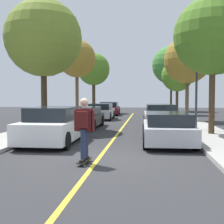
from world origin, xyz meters
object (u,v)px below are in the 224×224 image
street_tree_right_far (177,76)px  streetlamp (197,74)px  street_tree_left_nearest (43,38)px  street_tree_left_far (94,69)px  parked_car_right_near (160,116)px  street_tree_right_farthest (171,65)px  skateboarder (84,125)px  parked_car_left_nearest (54,125)px  parked_car_right_nearest (167,128)px  parked_car_left_near (84,117)px  parked_car_left_farthest (109,108)px  street_tree_left_near (77,59)px  street_tree_right_near (187,60)px  parked_car_left_far (101,111)px  skateboard (84,161)px  street_tree_right_nearest (213,36)px

street_tree_right_far → streetlamp: 14.49m
street_tree_left_nearest → street_tree_left_far: 16.37m
parked_car_right_near → street_tree_right_farthest: street_tree_right_farthest is taller
street_tree_right_farthest → skateboarder: bearing=-98.9°
parked_car_left_nearest → parked_car_right_nearest: bearing=3.5°
parked_car_left_near → street_tree_right_farthest: (6.64, 20.67, 5.02)m
street_tree_left_far → street_tree_right_far: size_ratio=1.22×
street_tree_right_far → street_tree_right_farthest: (0.00, 7.43, 1.79)m
street_tree_left_nearest → street_tree_left_far: street_tree_left_nearest is taller
parked_car_left_farthest → parked_car_left_nearest: bearing=-90.0°
street_tree_right_farthest → streetlamp: (-0.42, -21.89, -2.63)m
parked_car_right_nearest → street_tree_left_near: bearing=116.9°
parked_car_left_farthest → street_tree_right_near: 10.12m
street_tree_right_far → street_tree_left_far: bearing=164.2°
street_tree_left_nearest → skateboarder: 10.42m
parked_car_left_near → street_tree_right_near: (6.64, 5.70, 3.91)m
street_tree_right_farthest → parked_car_left_far: bearing=-115.2°
parked_car_left_near → skateboard: bearing=-78.1°
street_tree_right_far → streetlamp: size_ratio=1.07×
parked_car_right_nearest → streetlamp: 5.15m
street_tree_right_far → skateboard: (-4.69, -22.51, -3.76)m
street_tree_left_nearest → streetlamp: street_tree_left_nearest is taller
parked_car_left_nearest → street_tree_right_near: (6.64, 11.41, 3.82)m
skateboarder → street_tree_right_far: bearing=78.2°
street_tree_right_nearest → skateboarder: street_tree_right_nearest is taller
parked_car_left_nearest → parked_car_left_farthest: 17.98m
street_tree_right_near → skateboarder: 16.09m
street_tree_left_near → street_tree_right_farthest: 15.75m
street_tree_left_far → parked_car_left_near: bearing=-82.1°
street_tree_right_near → street_tree_right_far: bearing=90.0°
street_tree_right_nearest → street_tree_right_near: street_tree_right_nearest is taller
parked_car_left_near → street_tree_left_near: size_ratio=0.68×
parked_car_right_nearest → street_tree_left_nearest: bearing=144.1°
parked_car_left_far → parked_car_left_farthest: bearing=90.0°
street_tree_right_near → skateboard: (-4.69, -14.97, -4.44)m
parked_car_left_nearest → parked_car_left_far: (-0.00, 12.29, -0.08)m
street_tree_right_near → street_tree_right_farthest: size_ratio=0.78×
streetlamp → parked_car_right_near: bearing=129.8°
parked_car_left_nearest → street_tree_right_nearest: 8.16m
skateboard → parked_car_left_far: bearing=97.0°
street_tree_left_far → street_tree_right_nearest: bearing=-64.8°
parked_car_left_nearest → parked_car_left_farthest: size_ratio=1.02×
parked_car_right_near → parked_car_left_farthest: bearing=111.4°
parked_car_left_far → street_tree_right_far: size_ratio=0.78×
street_tree_right_farthest → parked_car_left_near: bearing=-107.8°
parked_car_left_near → parked_car_right_near: parked_car_right_near is taller
parked_car_right_near → skateboard: parked_car_right_near is taller
street_tree_left_far → parked_car_left_farthest: bearing=-57.9°
streetlamp → parked_car_left_far: bearing=128.6°
street_tree_left_nearest → street_tree_right_nearest: (8.82, -2.37, -0.53)m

